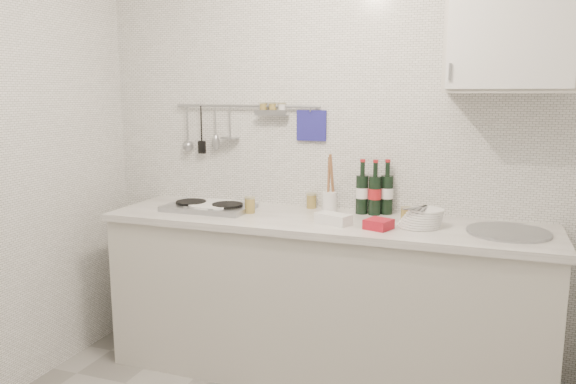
% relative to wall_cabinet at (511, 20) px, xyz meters
% --- Properties ---
extents(back_wall, '(3.00, 0.02, 2.50)m').
position_rel_wall_cabinet_xyz_m(back_wall, '(-0.90, 0.18, -0.70)').
color(back_wall, silver).
rests_on(back_wall, floor).
extents(counter, '(2.44, 0.64, 0.96)m').
position_rel_wall_cabinet_xyz_m(counter, '(-0.89, -0.12, -1.52)').
color(counter, '#B9B5AB').
rests_on(counter, floor).
extents(wall_rail, '(0.98, 0.09, 0.34)m').
position_rel_wall_cabinet_xyz_m(wall_rail, '(-1.50, 0.15, -0.52)').
color(wall_rail, '#93969B').
rests_on(wall_rail, back_wall).
extents(wall_cabinet, '(0.60, 0.38, 0.70)m').
position_rel_wall_cabinet_xyz_m(wall_cabinet, '(0.00, 0.00, 0.00)').
color(wall_cabinet, '#B9B5AB').
rests_on(wall_cabinet, back_wall).
extents(plate_stack_hob, '(0.31, 0.31, 0.04)m').
position_rel_wall_cabinet_xyz_m(plate_stack_hob, '(-1.58, -0.12, -1.01)').
color(plate_stack_hob, '#5577C1').
rests_on(plate_stack_hob, counter).
extents(plate_stack_sink, '(0.23, 0.22, 0.10)m').
position_rel_wall_cabinet_xyz_m(plate_stack_sink, '(-0.37, -0.12, -0.98)').
color(plate_stack_sink, white).
rests_on(plate_stack_sink, counter).
extents(wine_bottles, '(0.21, 0.12, 0.31)m').
position_rel_wall_cabinet_xyz_m(wine_bottles, '(-0.66, 0.10, -0.87)').
color(wine_bottles, black).
rests_on(wine_bottles, counter).
extents(butter_dish, '(0.21, 0.16, 0.06)m').
position_rel_wall_cabinet_xyz_m(butter_dish, '(-0.81, -0.22, -1.00)').
color(butter_dish, white).
rests_on(butter_dish, counter).
extents(strawberry_punnet, '(0.15, 0.15, 0.05)m').
position_rel_wall_cabinet_xyz_m(strawberry_punnet, '(-0.57, -0.25, -1.01)').
color(strawberry_punnet, red).
rests_on(strawberry_punnet, counter).
extents(utensil_crock, '(0.08, 0.08, 0.34)m').
position_rel_wall_cabinet_xyz_m(utensil_crock, '(-0.90, 0.02, -0.95)').
color(utensil_crock, white).
rests_on(utensil_crock, counter).
extents(jar_a, '(0.06, 0.06, 0.09)m').
position_rel_wall_cabinet_xyz_m(jar_a, '(-1.05, 0.13, -0.98)').
color(jar_a, olive).
rests_on(jar_a, counter).
extents(jar_b, '(0.06, 0.06, 0.06)m').
position_rel_wall_cabinet_xyz_m(jar_b, '(-0.40, 0.05, -1.00)').
color(jar_b, olive).
rests_on(jar_b, counter).
extents(jar_c, '(0.06, 0.06, 0.09)m').
position_rel_wall_cabinet_xyz_m(jar_c, '(-0.45, -0.07, -0.99)').
color(jar_c, olive).
rests_on(jar_c, counter).
extents(jar_d, '(0.06, 0.06, 0.09)m').
position_rel_wall_cabinet_xyz_m(jar_d, '(-1.34, -0.12, -0.98)').
color(jar_d, olive).
rests_on(jar_d, counter).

